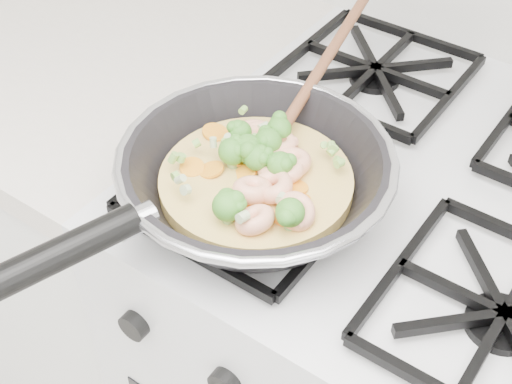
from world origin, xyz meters
The scene contains 3 objects.
stove centered at (0.00, 1.70, 0.46)m, with size 0.60×0.60×0.92m.
counter_left centered at (-0.80, 1.70, 0.45)m, with size 1.00×0.60×0.90m.
skillet centered at (-0.14, 1.54, 0.96)m, with size 0.30×0.67×0.09m.
Camera 1 is at (0.20, 1.07, 1.47)m, focal length 50.39 mm.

